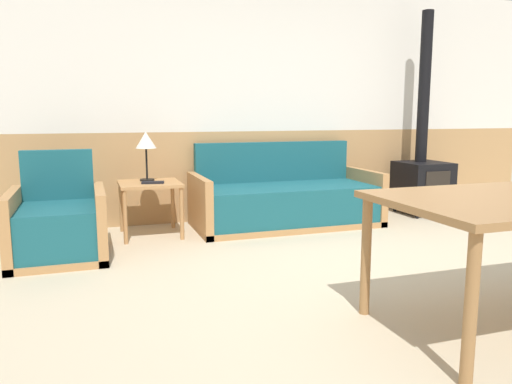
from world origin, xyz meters
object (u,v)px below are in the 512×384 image
at_px(wood_stove, 423,169).
at_px(armchair, 58,226).
at_px(table_lamp, 146,143).
at_px(couch, 285,201).
at_px(side_table, 150,190).

bearing_deg(wood_stove, armchair, -171.75).
height_order(armchair, table_lamp, table_lamp).
bearing_deg(armchair, couch, 1.97).
height_order(armchair, wood_stove, wood_stove).
height_order(couch, side_table, couch).
bearing_deg(table_lamp, wood_stove, -0.72).
distance_m(table_lamp, wood_stove, 3.31).
xyz_separation_m(armchair, side_table, (0.84, 0.53, 0.19)).
distance_m(couch, table_lamp, 1.62).
xyz_separation_m(couch, wood_stove, (1.81, 0.05, 0.29)).
height_order(couch, armchair, same).
relative_size(couch, wood_stove, 0.83).
bearing_deg(armchair, side_table, 21.20).
distance_m(couch, side_table, 1.47).
height_order(side_table, wood_stove, wood_stove).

